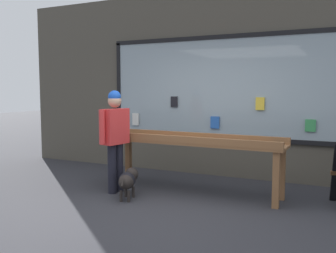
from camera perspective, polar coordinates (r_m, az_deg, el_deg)
The scene contains 5 objects.
ground_plane at distance 5.20m, azimuth -0.54°, elevation -12.67°, with size 40.00×40.00×0.00m, color #2D2D33.
shopfront_facade at distance 7.14m, azimuth 8.39°, elevation 6.43°, with size 8.84×0.29×3.51m.
display_table_main at distance 5.92m, azimuth 3.71°, elevation -2.91°, with size 2.90×0.68×0.93m.
person_browsing at distance 5.95m, azimuth -8.07°, elevation -1.10°, with size 0.30×0.64×1.62m.
small_dog at distance 5.69m, azimuth -6.12°, elevation -8.08°, with size 0.33×0.62×0.43m.
Camera 1 is at (2.17, -4.43, 1.63)m, focal length 40.00 mm.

